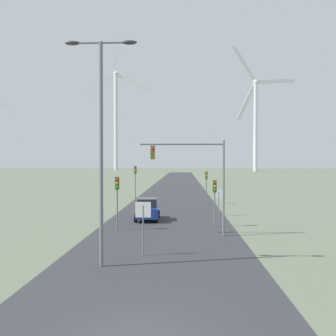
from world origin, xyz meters
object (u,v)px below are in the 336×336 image
at_px(traffic_light_post_mid_left, 135,176).
at_px(streetlamp, 101,126).
at_px(wind_turbine_center, 256,116).
at_px(traffic_light_post_near_left, 117,191).
at_px(stop_sign_near, 143,218).
at_px(traffic_light_post_near_right, 215,193).
at_px(stop_sign_far, 219,198).
at_px(car_approaching, 147,209).
at_px(wind_turbine_left, 116,112).
at_px(traffic_light_post_mid_right, 206,180).
at_px(traffic_light_mast_overhead, 194,167).

bearing_deg(traffic_light_post_mid_left, streetlamp, -86.34).
distance_m(traffic_light_post_mid_left, wind_turbine_center, 159.67).
bearing_deg(streetlamp, traffic_light_post_near_left, 95.25).
distance_m(stop_sign_near, traffic_light_post_near_right, 10.20).
xyz_separation_m(stop_sign_far, car_approaching, (-6.16, -2.62, -0.73)).
bearing_deg(traffic_light_post_near_left, car_approaching, 71.16).
relative_size(car_approaching, wind_turbine_left, 0.06).
height_order(traffic_light_post_near_left, wind_turbine_left, wind_turbine_left).
distance_m(traffic_light_post_near_right, traffic_light_post_mid_right, 15.82).
relative_size(stop_sign_near, wind_turbine_center, 0.05).
xyz_separation_m(streetlamp, traffic_light_post_near_right, (6.15, 11.33, -3.96)).
distance_m(car_approaching, wind_turbine_center, 171.50).
xyz_separation_m(stop_sign_near, traffic_light_post_near_left, (-2.60, 7.38, 0.83)).
height_order(stop_sign_far, traffic_light_post_mid_left, traffic_light_post_mid_left).
bearing_deg(car_approaching, traffic_light_post_near_left, -108.84).
xyz_separation_m(stop_sign_near, traffic_light_post_mid_right, (4.74, 24.98, 0.79)).
height_order(traffic_light_post_mid_right, wind_turbine_center, wind_turbine_center).
bearing_deg(traffic_light_post_mid_left, wind_turbine_center, 74.70).
xyz_separation_m(traffic_light_mast_overhead, wind_turbine_left, (-37.07, 185.74, 27.39)).
bearing_deg(traffic_light_post_mid_left, wind_turbine_left, 100.49).
height_order(stop_sign_far, traffic_light_mast_overhead, traffic_light_mast_overhead).
bearing_deg(traffic_light_post_mid_right, car_approaching, -114.10).
height_order(traffic_light_post_near_right, traffic_light_post_mid_right, traffic_light_post_mid_right).
bearing_deg(wind_turbine_center, traffic_light_post_near_left, -103.50).
bearing_deg(stop_sign_near, traffic_light_mast_overhead, 63.32).
xyz_separation_m(traffic_light_post_near_left, car_approaching, (1.70, 4.98, -1.87)).
relative_size(traffic_light_post_near_left, traffic_light_post_mid_left, 0.87).
height_order(traffic_light_post_near_right, wind_turbine_center, wind_turbine_center).
bearing_deg(traffic_light_post_near_left, stop_sign_near, -70.60).
bearing_deg(stop_sign_far, traffic_light_post_mid_left, 130.99).
xyz_separation_m(traffic_light_post_near_right, traffic_light_mast_overhead, (-1.62, -3.58, 1.98)).
bearing_deg(traffic_light_post_near_left, traffic_light_post_mid_left, 92.80).
bearing_deg(wind_turbine_center, streetlamp, -102.54).
xyz_separation_m(traffic_light_post_mid_left, car_approaching, (2.56, -12.65, -2.28)).
relative_size(traffic_light_mast_overhead, car_approaching, 1.49).
height_order(traffic_light_post_mid_right, traffic_light_mast_overhead, traffic_light_mast_overhead).
bearing_deg(wind_turbine_left, stop_sign_far, -77.37).
bearing_deg(wind_turbine_center, traffic_light_post_mid_right, -102.39).
relative_size(stop_sign_near, traffic_light_post_near_left, 0.73).
bearing_deg(car_approaching, traffic_light_mast_overhead, -61.36).
height_order(traffic_light_post_near_right, traffic_light_post_mid_left, traffic_light_post_mid_left).
height_order(traffic_light_post_near_left, traffic_light_mast_overhead, traffic_light_mast_overhead).
height_order(stop_sign_near, traffic_light_post_near_right, traffic_light_post_near_right).
distance_m(traffic_light_post_near_left, wind_turbine_center, 176.41).
relative_size(traffic_light_post_near_left, car_approaching, 0.90).
height_order(streetlamp, car_approaching, streetlamp).
bearing_deg(traffic_light_post_mid_left, traffic_light_post_near_right, -63.54).
bearing_deg(traffic_light_post_near_left, wind_turbine_center, 76.50).
xyz_separation_m(car_approaching, wind_turbine_left, (-33.37, 178.96, 31.02)).
distance_m(traffic_light_post_near_right, wind_turbine_center, 173.22).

